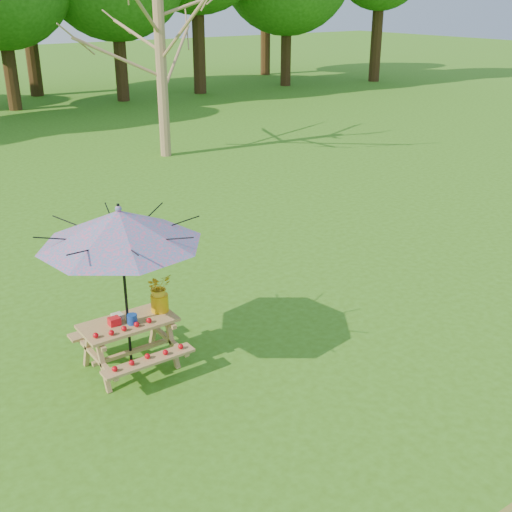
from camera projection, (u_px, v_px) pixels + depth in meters
ground at (199, 466)px, 6.68m from camera, size 120.00×120.00×0.00m
picnic_table at (130, 345)px, 8.34m from camera, size 1.20×1.32×0.67m
patio_umbrella at (120, 228)px, 7.72m from camera, size 2.43×2.43×2.25m
produce_bins at (123, 319)px, 8.15m from camera, size 0.33×0.36×0.13m
tomatoes_row at (123, 328)px, 7.98m from camera, size 0.77×0.13×0.07m
flower_bucket at (159, 292)px, 8.38m from camera, size 0.34×0.31×0.52m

